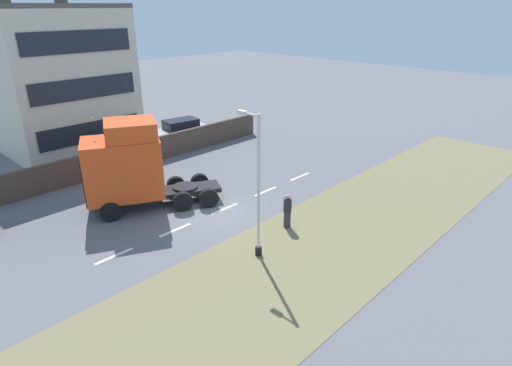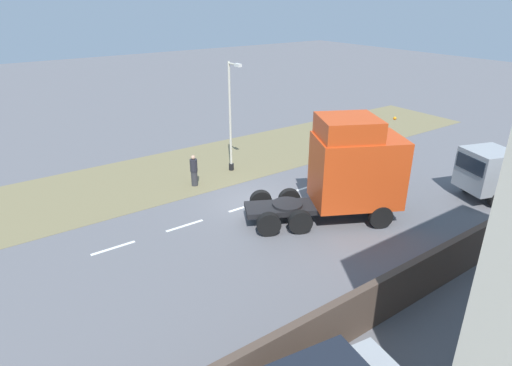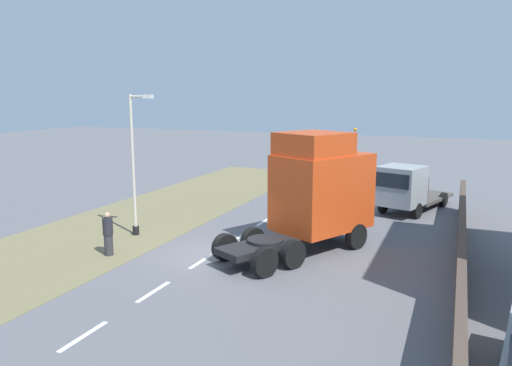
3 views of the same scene
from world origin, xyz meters
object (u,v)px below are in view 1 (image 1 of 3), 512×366
Objects in this scene: lorry_cab at (129,166)px; lamp_post at (257,193)px; pedestrian at (287,211)px; parked_car at (180,133)px.

lamp_post is at bearing -143.45° from lorry_cab.
lorry_cab is 4.02× the size of pedestrian.
lorry_cab is 1.12× the size of lamp_post.
lamp_post is at bearing 162.45° from parked_car.
lamp_post reaches higher than parked_car.
lamp_post reaches higher than pedestrian.
parked_car is at bearing -22.53° from lorry_cab.
parked_car is at bearing -17.19° from pedestrian.
lamp_post is 3.59× the size of pedestrian.
lorry_cab is 8.42m from pedestrian.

